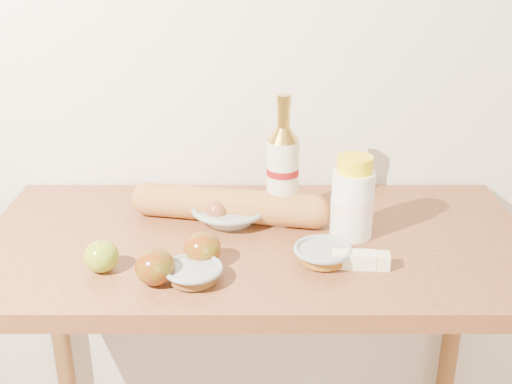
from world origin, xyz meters
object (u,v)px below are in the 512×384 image
(cream_bottle, at_px, (353,199))
(egg_bowl, at_px, (229,211))
(baguette, at_px, (229,205))
(table, at_px, (256,286))
(bourbon_bottle, at_px, (283,172))

(cream_bottle, bearing_deg, egg_bowl, 172.65)
(cream_bottle, height_order, baguette, cream_bottle)
(table, height_order, egg_bowl, egg_bowl)
(bourbon_bottle, height_order, cream_bottle, bourbon_bottle)
(bourbon_bottle, bearing_deg, cream_bottle, -26.69)
(egg_bowl, bearing_deg, bourbon_bottle, 0.40)
(table, height_order, bourbon_bottle, bourbon_bottle)
(cream_bottle, xyz_separation_m, baguette, (-0.27, 0.07, -0.05))
(egg_bowl, bearing_deg, baguette, 90.95)
(bourbon_bottle, height_order, egg_bowl, bourbon_bottle)
(table, xyz_separation_m, cream_bottle, (0.21, 0.01, 0.21))
(table, distance_m, baguette, 0.19)
(cream_bottle, relative_size, egg_bowl, 0.85)
(bourbon_bottle, relative_size, cream_bottle, 1.62)
(bourbon_bottle, distance_m, baguette, 0.15)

